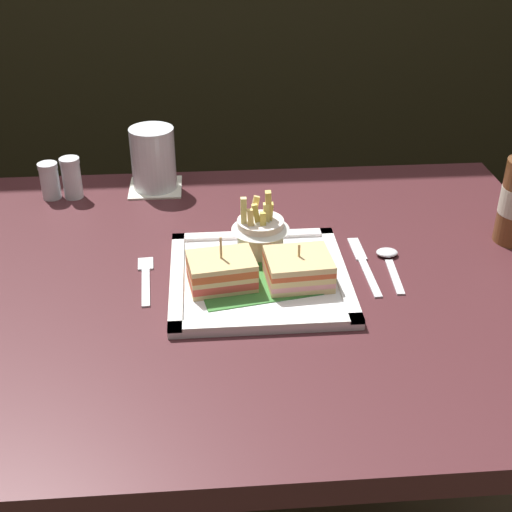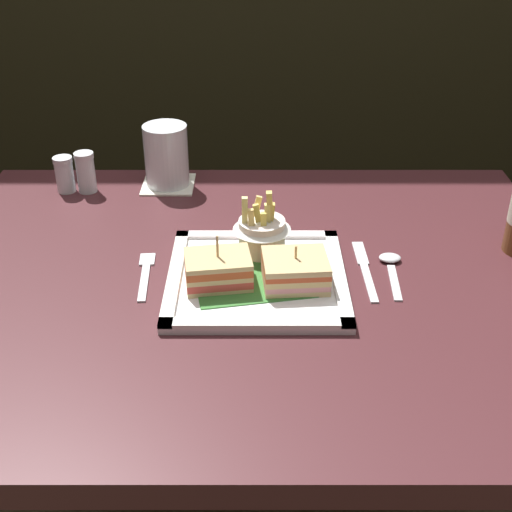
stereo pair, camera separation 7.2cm
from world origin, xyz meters
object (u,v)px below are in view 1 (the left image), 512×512
dining_table (253,346)px  water_glass (154,163)px  square_plate (259,278)px  fries_cup (260,229)px  knife (363,263)px  salt_shaker (50,183)px  fork (146,278)px  pepper_shaker (72,180)px  sandwich_half_right (298,269)px  spoon (389,259)px  sandwich_half_left (222,271)px

dining_table → water_glass: size_ratio=8.68×
dining_table → water_glass: 0.42m
dining_table → square_plate: (0.01, -0.02, 0.14)m
fries_cup → knife: (0.16, -0.03, -0.05)m
dining_table → salt_shaker: salt_shaker is taller
fork → pepper_shaker: (-0.15, 0.30, 0.03)m
sandwich_half_right → water_glass: size_ratio=0.85×
fork → spoon: size_ratio=1.07×
salt_shaker → fork: bearing=-57.3°
spoon → pepper_shaker: pepper_shaker is taller
sandwich_half_left → water_glass: (-0.12, 0.37, 0.02)m
square_plate → salt_shaker: (-0.37, 0.32, 0.02)m
spoon → salt_shaker: size_ratio=1.86×
square_plate → sandwich_half_left: bearing=-161.1°
sandwich_half_right → knife: sandwich_half_right is taller
sandwich_half_left → salt_shaker: sandwich_half_left is taller
fork → knife: same height
fries_cup → knife: bearing=-12.2°
dining_table → knife: 0.23m
fork → square_plate: bearing=-7.5°
square_plate → water_glass: (-0.17, 0.35, 0.05)m
fries_cup → water_glass: same height
sandwich_half_right → pepper_shaker: 0.51m
square_plate → dining_table: bearing=113.0°
square_plate → sandwich_half_right: 0.07m
water_glass → fork: size_ratio=0.86×
salt_shaker → pepper_shaker: size_ratio=0.89×
knife → spoon: spoon is taller
dining_table → pepper_shaker: (-0.32, 0.30, 0.17)m
dining_table → fries_cup: fries_cup is taller
water_glass → sandwich_half_right: bearing=-58.1°
fries_cup → water_glass: (-0.18, 0.28, 0.00)m
square_plate → fork: square_plate is taller
square_plate → salt_shaker: bearing=138.5°
fork → fries_cup: bearing=15.7°
sandwich_half_right → spoon: sandwich_half_right is taller
knife → dining_table: bearing=-173.4°
fries_cup → pepper_shaker: 0.42m
sandwich_half_right → pepper_shaker: bearing=138.1°
sandwich_half_left → fries_cup: 0.11m
sandwich_half_left → sandwich_half_right: bearing=0.0°
dining_table → knife: knife is taller
sandwich_half_right → water_glass: (-0.23, 0.37, 0.02)m
water_glass → pepper_shaker: size_ratio=1.51×
dining_table → fork: fork is taller
sandwich_half_left → knife: bearing=14.4°
sandwich_half_left → fries_cup: (0.06, 0.09, 0.02)m
spoon → fries_cup: bearing=171.7°
knife → spoon: (0.04, 0.00, 0.00)m
salt_shaker → pepper_shaker: 0.04m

